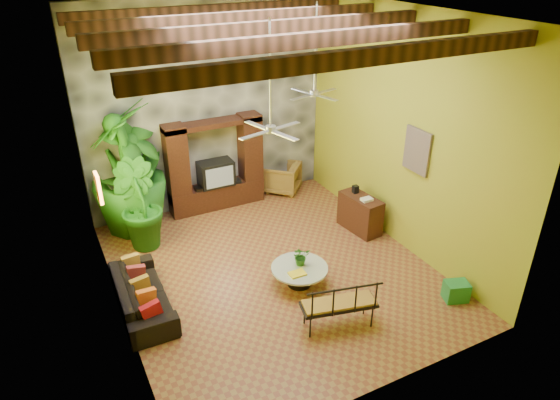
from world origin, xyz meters
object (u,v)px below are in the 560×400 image
tall_plant_c (127,168)px  side_console (360,213)px  coffee_table (299,273)px  tall_plant_b (138,205)px  iron_bench (342,303)px  green_bin (456,291)px  entertainment_center (216,171)px  wicker_armchair (282,177)px  tall_plant_a (137,171)px  ceiling_fan_back (314,84)px  sofa (142,294)px  ceiling_fan_front (271,118)px

tall_plant_c → side_console: (4.64, -2.53, -1.09)m
coffee_table → side_console: size_ratio=1.04×
tall_plant_b → iron_bench: bearing=-60.5°
tall_plant_b → green_bin: bearing=-43.9°
entertainment_center → green_bin: size_ratio=5.57×
entertainment_center → wicker_armchair: entertainment_center is taller
tall_plant_a → side_console: tall_plant_a is taller
coffee_table → ceiling_fan_back: bearing=54.6°
tall_plant_a → tall_plant_b: bearing=-104.5°
side_console → coffee_table: bearing=-158.8°
sofa → green_bin: 5.84m
entertainment_center → tall_plant_c: (-2.11, -0.10, 0.55)m
ceiling_fan_back → tall_plant_c: bearing=153.6°
wicker_armchair → iron_bench: bearing=26.8°
wicker_armchair → side_console: bearing=57.7°
ceiling_fan_front → side_console: 4.14m
wicker_armchair → ceiling_fan_back: bearing=35.7°
entertainment_center → iron_bench: 5.27m
ceiling_fan_front → tall_plant_b: bearing=127.1°
sofa → wicker_armchair: (4.52, 3.15, 0.08)m
ceiling_fan_front → side_console: ceiling_fan_front is taller
sofa → wicker_armchair: bearing=-53.7°
tall_plant_a → ceiling_fan_back: bearing=-29.2°
tall_plant_a → green_bin: (4.54, -5.59, -1.18)m
ceiling_fan_back → coffee_table: (-1.34, -1.89, -3.15)m
green_bin → tall_plant_a: bearing=129.0°
ceiling_fan_back → tall_plant_a: bearing=150.8°
coffee_table → iron_bench: (0.02, -1.42, 0.29)m
iron_bench → side_console: (2.25, 2.62, -0.12)m
iron_bench → side_console: iron_bench is taller
entertainment_center → green_bin: (2.65, -5.58, -0.78)m
ceiling_fan_front → side_console: bearing=18.5°
tall_plant_a → tall_plant_b: tall_plant_a is taller
sofa → green_bin: bearing=-113.3°
sofa → iron_bench: 3.62m
tall_plant_c → coffee_table: tall_plant_c is taller
entertainment_center → sofa: (-2.65, -3.14, -0.65)m
entertainment_center → tall_plant_a: (-1.89, 0.01, 0.40)m
tall_plant_a → side_console: 5.23m
iron_bench → tall_plant_b: bearing=133.1°
ceiling_fan_back → green_bin: ceiling_fan_back is taller
ceiling_fan_back → iron_bench: bearing=-111.7°
coffee_table → ceiling_fan_front: bearing=147.9°
ceiling_fan_back → side_console: ceiling_fan_back is taller
sofa → iron_bench: bearing=-124.3°
ceiling_fan_front → tall_plant_a: bearing=115.4°
tall_plant_a → coffee_table: bearing=-60.8°
wicker_armchair → tall_plant_c: (-3.98, -0.11, 1.12)m
ceiling_fan_back → sofa: size_ratio=0.86×
tall_plant_c → iron_bench: size_ratio=2.18×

